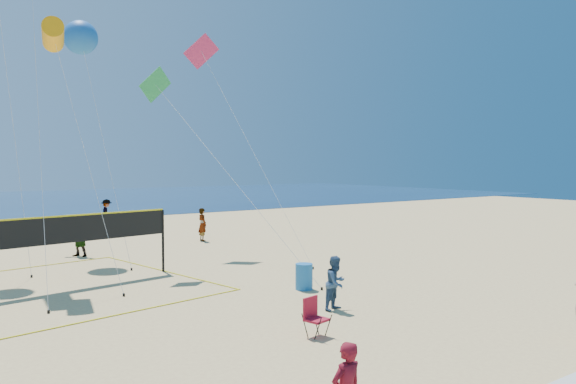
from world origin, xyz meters
TOP-DOWN VIEW (x-y plane):
  - bystander_a at (4.62, 4.85)m, footprint 0.95×0.83m
  - far_person_1 at (0.98, 19.46)m, footprint 1.44×1.71m
  - far_person_2 at (8.14, 20.77)m, footprint 0.46×0.69m
  - far_person_4 at (5.91, 31.02)m, footprint 1.11×1.42m
  - camp_chair at (2.46, 3.19)m, footprint 0.64×0.75m
  - trash_barrel at (5.48, 7.60)m, footprint 0.80×0.80m
  - volleyball_net at (-1.99, 12.77)m, footprint 11.23×11.10m
  - kite_2 at (-1.30, 14.02)m, footprint 1.84×4.75m
  - kite_4 at (3.00, 13.91)m, footprint 3.94×7.43m
  - kite_5 at (6.86, 17.67)m, footprint 2.20×7.99m
  - kite_7 at (1.27, 19.74)m, footprint 1.81×6.11m

SIDE VIEW (x-z plane):
  - trash_barrel at x=5.48m, z-range 0.00..0.92m
  - camp_chair at x=2.46m, z-range 0.01..1.12m
  - bystander_a at x=4.62m, z-range 0.00..1.65m
  - far_person_1 at x=0.98m, z-range 0.00..1.85m
  - far_person_2 at x=8.14m, z-range 0.00..1.89m
  - far_person_4 at x=5.91m, z-range 0.00..1.94m
  - volleyball_net at x=-1.99m, z-range 0.50..3.11m
  - kite_4 at x=3.00m, z-range 2.99..11.52m
  - kite_2 at x=-1.30m, z-range 4.34..14.04m
  - kite_5 at x=6.86m, z-range 4.10..15.19m
  - kite_7 at x=1.27m, z-range 4.82..16.08m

